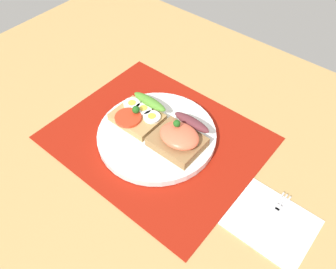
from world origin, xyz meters
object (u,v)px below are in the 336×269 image
at_px(sandwich_salmon, 179,138).
at_px(napkin, 272,222).
at_px(plate, 157,135).
at_px(sandwich_egg_tomato, 138,114).
at_px(fork, 271,218).

bearing_deg(sandwich_salmon, napkin, -6.25).
bearing_deg(plate, napkin, -4.27).
bearing_deg(napkin, sandwich_egg_tomato, 175.63).
bearing_deg(sandwich_egg_tomato, fork, -3.62).
bearing_deg(plate, fork, -3.38).
bearing_deg(plate, sandwich_egg_tomato, 175.15).
xyz_separation_m(sandwich_salmon, napkin, (0.22, -0.02, -0.04)).
bearing_deg(fork, sandwich_salmon, 174.82).
relative_size(sandwich_egg_tomato, sandwich_salmon, 1.00).
xyz_separation_m(plate, fork, (0.27, -0.02, -0.00)).
distance_m(sandwich_salmon, napkin, 0.23).
distance_m(plate, sandwich_salmon, 0.06).
relative_size(sandwich_egg_tomato, fork, 0.78).
bearing_deg(napkin, fork, 131.31).
xyz_separation_m(plate, sandwich_egg_tomato, (-0.05, 0.00, 0.02)).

